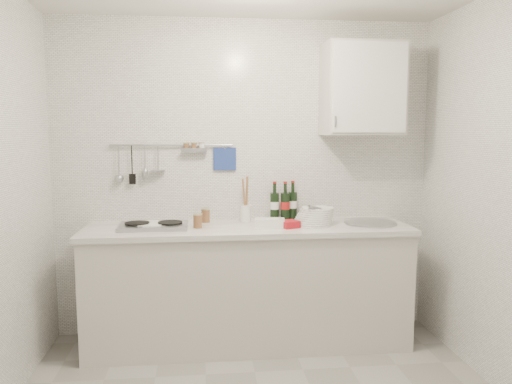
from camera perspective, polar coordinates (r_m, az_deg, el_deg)
back_wall at (r=4.01m, az=-1.31°, el=1.54°), size 3.00×0.02×2.50m
counter at (r=3.89m, az=-0.80°, el=-10.96°), size 2.44×0.64×0.96m
wall_rail at (r=3.96m, az=-9.92°, el=3.92°), size 0.98×0.09×0.34m
wall_cabinet at (r=4.01m, az=12.09°, el=11.40°), size 0.60×0.38×0.70m
plate_stack_hob at (r=3.77m, az=-12.19°, el=-3.74°), size 0.27×0.27×0.03m
plate_stack_sink at (r=3.84m, az=6.69°, el=-2.80°), size 0.33×0.31×0.14m
wine_bottles at (r=4.00m, az=3.24°, el=-1.00°), size 0.23×0.12×0.31m
butter_dish at (r=3.71m, az=1.60°, el=-3.55°), size 0.23×0.13×0.06m
strawberry_punnet at (r=3.71m, az=3.83°, el=-3.68°), size 0.16×0.16×0.05m
utensil_crock at (r=3.93m, az=-1.21°, el=-2.19°), size 0.09×0.09×0.36m
jar_a at (r=3.92m, az=-5.79°, el=-2.66°), size 0.07×0.07×0.11m
jar_b at (r=4.00m, az=7.56°, el=-2.65°), size 0.07×0.07×0.09m
jar_c at (r=3.97m, az=5.33°, el=-2.73°), size 0.07×0.07×0.08m
jar_d at (r=3.71m, az=-6.69°, el=-3.26°), size 0.07×0.07×0.11m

